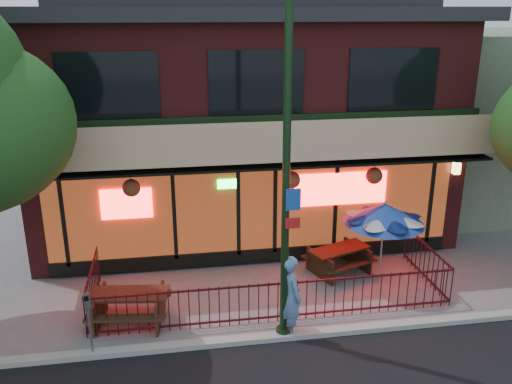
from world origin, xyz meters
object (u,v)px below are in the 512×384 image
picnic_table_left (129,303)px  pedestrian (290,296)px  street_light (286,200)px  patio_umbrella (384,214)px  picnic_table_right (339,256)px  parking_meter_near (88,314)px

picnic_table_left → pedestrian: size_ratio=1.02×
street_light → patio_umbrella: 3.69m
picnic_table_right → patio_umbrella: bearing=-45.1°
patio_umbrella → pedestrian: patio_umbrella is taller
street_light → patio_umbrella: street_light is taller
pedestrian → parking_meter_near: pedestrian is taller
patio_umbrella → parking_meter_near: (-6.93, -1.98, -0.96)m
street_light → patio_umbrella: bearing=33.0°
patio_umbrella → parking_meter_near: bearing=-164.1°
street_light → parking_meter_near: size_ratio=4.82×
street_light → picnic_table_right: street_light is taller
street_light → parking_meter_near: 4.55m
street_light → picnic_table_left: 4.38m
picnic_table_right → pedestrian: pedestrian is taller
picnic_table_left → pedestrian: 3.64m
street_light → pedestrian: (0.15, 0.05, -2.21)m
parking_meter_near → pedestrian: bearing=1.8°
picnic_table_left → picnic_table_right: 5.65m
patio_umbrella → street_light: bearing=-147.0°
street_light → pedestrian: street_light is taller
patio_umbrella → pedestrian: (-2.78, -1.85, -1.01)m
patio_umbrella → picnic_table_left: bearing=-172.7°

